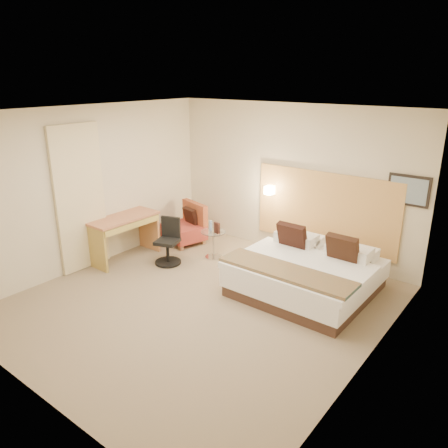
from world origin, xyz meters
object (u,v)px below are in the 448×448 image
Objects in this scene: side_table at (214,243)px; desk at (124,226)px; desk_chair at (168,245)px; bed at (307,273)px; lounge_chair at (186,227)px.

desk is (-1.21, -1.00, 0.35)m from side_table.
side_table is at bearing 54.53° from desk_chair.
bed is 1.55× the size of desk.
lounge_chair is 1.09× the size of desk_chair.
lounge_chair is 0.69× the size of desk.
bed reaches higher than lounge_chair.
desk_chair reaches higher than lounge_chair.
desk is 0.86m from desk_chair.
lounge_chair is 1.04m from desk_chair.
desk_chair is at bearing -125.47° from side_table.
desk is at bearing -155.28° from desk_chair.
side_table is 0.41× the size of desk.
desk is 1.58× the size of desk_chair.
desk_chair is at bearing 24.72° from desk.
side_table is (-1.94, 0.14, -0.03)m from bed.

